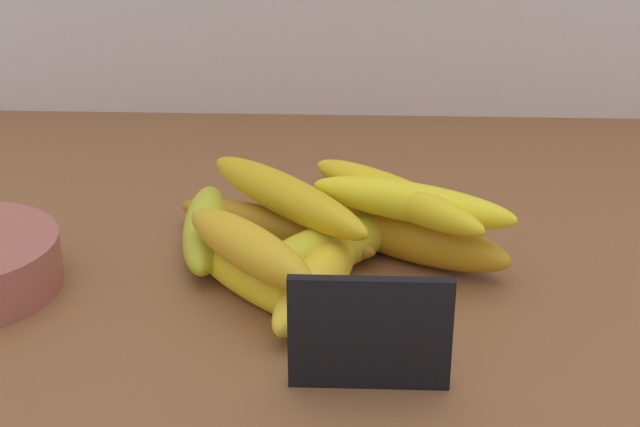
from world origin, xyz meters
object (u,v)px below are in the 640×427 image
Objects in this scene: banana_8 at (286,196)px; banana_1 at (274,228)px; banana_2 at (262,285)px; banana_3 at (317,283)px; banana_9 at (412,202)px; banana_5 at (326,249)px; banana_4 at (410,236)px; banana_6 at (206,228)px; banana_0 at (370,222)px; banana_7 at (395,196)px; chalkboard_sign at (370,337)px; banana_10 at (249,247)px.

banana_1 is at bearing 142.90° from banana_8.
banana_3 is (4.27, 0.01, 0.32)cm from banana_2.
banana_8 reaches higher than banana_3.
banana_1 is 12.83cm from banana_9.
banana_5 is 5.98cm from banana_8.
banana_4 reaches higher than banana_2.
banana_2 is 1.03× the size of banana_3.
banana_9 is at bearing -8.37° from banana_6.
banana_4 reaches higher than banana_6.
banana_3 reaches higher than banana_0.
banana_9 reaches higher than banana_8.
banana_7 is at bearing -175.39° from banana_4.
banana_0 is at bearing 131.86° from banana_4.
banana_6 is at bearing 171.63° from banana_9.
banana_7 is (5.66, 2.58, 3.81)cm from banana_5.
banana_1 is at bearing 89.10° from banana_2.
banana_7 is (16.17, -1.23, 3.92)cm from banana_6.
banana_5 is at bearing -120.41° from banana_0.
chalkboard_sign is 0.73× the size of banana_10.
banana_2 is 4.28cm from banana_3.
banana_10 is (-0.95, -0.14, 3.43)cm from banana_2.
chalkboard_sign is at bearing -100.79° from banana_4.
banana_6 is (-9.95, 9.17, 0.05)cm from banana_3.
banana_10 is at bearing -171.85° from banana_2.
banana_8 is at bearing -159.54° from banana_0.
chalkboard_sign is at bearing -90.74° from banana_0.
chalkboard_sign is 0.62× the size of banana_9.
chalkboard_sign reaches higher than banana_1.
banana_6 is at bearing 125.03° from chalkboard_sign.
chalkboard_sign is at bearing -54.97° from banana_6.
banana_9 is at bearing 41.10° from banana_3.
banana_0 is at bearing 12.22° from banana_1.
banana_3 is 13.53cm from banana_6.
banana_9 reaches higher than banana_1.
banana_0 is at bearing 51.30° from banana_10.
banana_5 is (-3.74, -6.37, 0.49)cm from banana_0.
chalkboard_sign is at bearing -70.63° from banana_8.
banana_6 is at bearing -169.82° from banana_0.
banana_7 is at bearing -10.76° from banana_1.
banana_3 is (-4.30, -11.72, 0.33)cm from banana_0.
banana_5 is 8.07cm from banana_9.
banana_0 is 1.03× the size of banana_2.
banana_2 is 1.04× the size of banana_5.
banana_9 is (-0.04, -1.46, 3.80)cm from banana_4.
banana_5 is 0.82× the size of banana_7.
banana_7 is at bearing 24.51° from banana_5.
banana_1 is 1.30× the size of banana_10.
banana_7 is 1.07× the size of banana_9.
banana_1 is 1.26× the size of banana_3.
banana_4 is 0.98× the size of banana_7.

